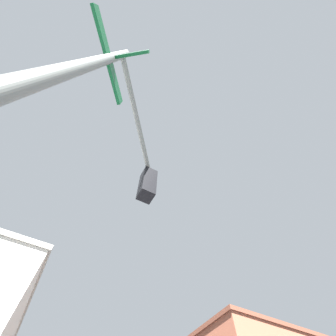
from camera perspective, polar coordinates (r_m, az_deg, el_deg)
traffic_signal_near at (r=2.89m, az=-11.93°, el=5.59°), size 1.97×2.46×5.96m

